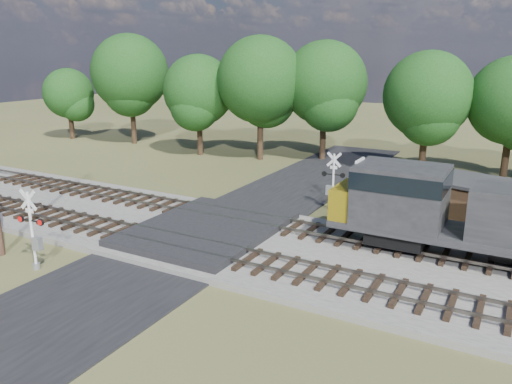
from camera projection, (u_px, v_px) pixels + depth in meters
The scene contains 10 objects.
ground at pixel (202, 239), 26.93m from camera, with size 160.00×160.00×0.00m, color #444625.
ballast_bed at pixel (389, 270), 22.66m from camera, with size 140.00×10.00×0.30m, color gray.
road at pixel (202, 238), 26.92m from camera, with size 7.00×60.00×0.08m, color black.
crossing_panel at pixel (207, 231), 27.27m from camera, with size 7.00×9.00×0.62m, color #262628.
track_near at pixel (232, 255), 23.68m from camera, with size 140.00×2.60×0.33m.
track_far at pixel (278, 225), 27.90m from camera, with size 140.00×2.60×0.33m.
crossing_signal_near at pixel (34, 237), 22.72m from camera, with size 1.55×0.35×3.84m.
crossing_signal_far at pixel (332, 186), 31.56m from camera, with size 1.51×0.34×3.76m.
equipment_shed at pixel (470, 202), 28.79m from camera, with size 4.96×4.96×2.71m.
treeline at pixel (430, 91), 39.02m from camera, with size 82.82×11.34×11.75m.
Camera 1 is at (14.76, -20.71, 9.67)m, focal length 35.00 mm.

